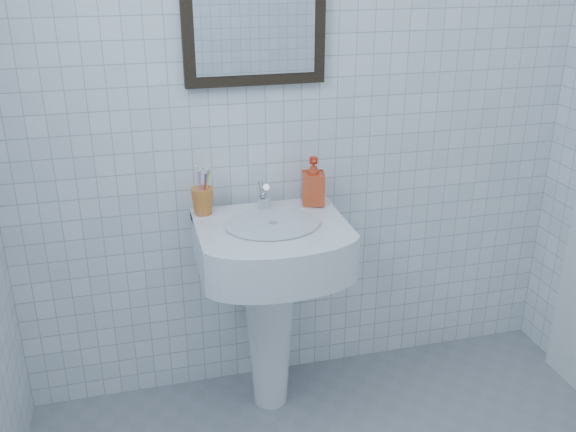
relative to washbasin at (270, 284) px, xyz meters
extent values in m
cube|color=white|center=(0.18, 0.22, 0.71)|extent=(2.20, 0.02, 2.50)
cone|color=white|center=(0.00, 0.02, -0.21)|extent=(0.21, 0.21, 0.66)
cube|color=white|center=(0.00, -0.02, 0.18)|extent=(0.53, 0.38, 0.16)
cube|color=white|center=(0.00, 0.12, 0.25)|extent=(0.53, 0.09, 0.03)
cylinder|color=silver|center=(0.00, -0.05, 0.26)|extent=(0.33, 0.33, 0.01)
cylinder|color=silver|center=(0.00, 0.10, 0.28)|extent=(0.05, 0.05, 0.05)
cylinder|color=silver|center=(0.00, 0.08, 0.34)|extent=(0.02, 0.09, 0.07)
cylinder|color=silver|center=(0.00, 0.12, 0.32)|extent=(0.03, 0.05, 0.08)
imported|color=red|center=(0.19, 0.11, 0.35)|extent=(0.10, 0.10, 0.18)
camera|label=1|loc=(-0.46, -2.04, 1.15)|focal=40.00mm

